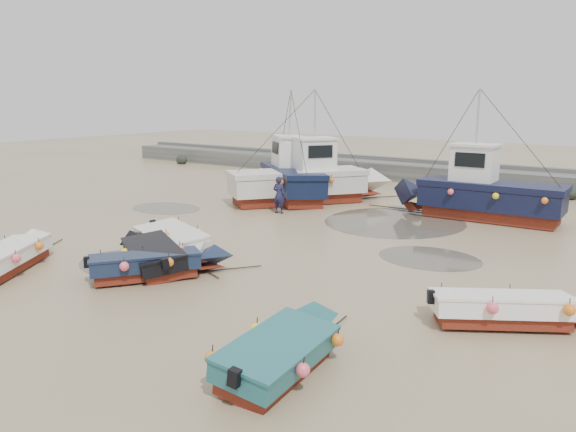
% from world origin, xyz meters
% --- Properties ---
extents(ground, '(120.00, 120.00, 0.00)m').
position_xyz_m(ground, '(0.00, 0.00, 0.00)').
color(ground, tan).
rests_on(ground, ground).
extents(seawall, '(60.00, 4.92, 1.50)m').
position_xyz_m(seawall, '(0.05, 21.99, 0.63)').
color(seawall, slate).
rests_on(seawall, ground).
extents(puddle_a, '(4.34, 4.34, 0.01)m').
position_xyz_m(puddle_a, '(-2.68, -2.66, 0.00)').
color(puddle_a, '#4E493E').
rests_on(puddle_a, ground).
extents(puddle_b, '(3.85, 3.85, 0.01)m').
position_xyz_m(puddle_b, '(5.74, 4.15, 0.00)').
color(puddle_b, '#4E493E').
rests_on(puddle_b, ground).
extents(puddle_c, '(4.06, 4.06, 0.01)m').
position_xyz_m(puddle_c, '(-9.39, 5.04, 0.00)').
color(puddle_c, '#4E493E').
rests_on(puddle_c, ground).
extents(puddle_d, '(6.60, 6.60, 0.01)m').
position_xyz_m(puddle_d, '(2.05, 9.12, 0.00)').
color(puddle_d, '#4E493E').
rests_on(puddle_d, ground).
extents(dinghy_0, '(4.01, 5.68, 1.43)m').
position_xyz_m(dinghy_0, '(-5.66, -5.48, 0.54)').
color(dinghy_0, maroon).
rests_on(dinghy_0, ground).
extents(dinghy_1, '(4.01, 5.10, 1.43)m').
position_xyz_m(dinghy_1, '(-0.75, -3.25, 0.55)').
color(dinghy_1, maroon).
rests_on(dinghy_1, ground).
extents(dinghy_2, '(2.01, 5.40, 1.43)m').
position_xyz_m(dinghy_2, '(6.40, -5.98, 0.56)').
color(dinghy_2, maroon).
rests_on(dinghy_2, ground).
extents(dinghy_3, '(5.29, 3.64, 1.43)m').
position_xyz_m(dinghy_3, '(9.95, -0.56, 0.55)').
color(dinghy_3, maroon).
rests_on(dinghy_3, ground).
extents(dinghy_4, '(5.66, 3.69, 1.43)m').
position_xyz_m(dinghy_4, '(-1.89, -2.44, 0.54)').
color(dinghy_4, maroon).
rests_on(dinghy_4, ground).
extents(dinghy_5, '(5.87, 3.31, 1.43)m').
position_xyz_m(dinghy_5, '(-2.38, -0.87, 0.55)').
color(dinghy_5, maroon).
rests_on(dinghy_5, ground).
extents(cabin_boat_0, '(8.17, 7.07, 6.22)m').
position_xyz_m(cabin_boat_0, '(-5.80, 11.34, 1.36)').
color(cabin_boat_0, maroon).
rests_on(cabin_boat_0, ground).
extents(cabin_boat_1, '(7.53, 9.41, 6.22)m').
position_xyz_m(cabin_boat_1, '(-4.12, 10.89, 1.32)').
color(cabin_boat_1, maroon).
rests_on(cabin_boat_1, ground).
extents(cabin_boat_2, '(9.79, 3.00, 6.22)m').
position_xyz_m(cabin_boat_2, '(5.01, 12.12, 1.35)').
color(cabin_boat_2, maroon).
rests_on(cabin_boat_2, ground).
extents(person, '(0.73, 0.51, 1.90)m').
position_xyz_m(person, '(-3.66, 7.52, 0.00)').
color(person, '#1B1B3C').
rests_on(person, ground).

